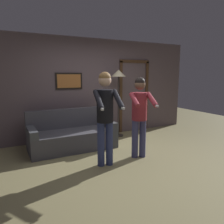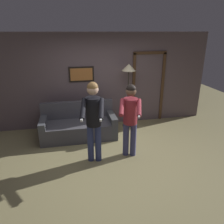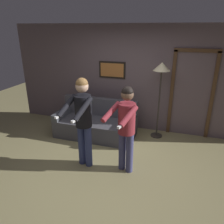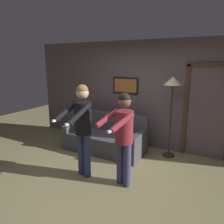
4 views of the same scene
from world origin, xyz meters
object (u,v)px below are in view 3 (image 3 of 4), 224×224
at_px(couch, 96,125).
at_px(person_standing_left, 83,115).
at_px(torchiere_lamp, 161,74).
at_px(person_standing_right, 126,123).

relative_size(couch, person_standing_left, 1.11).
height_order(torchiere_lamp, person_standing_right, torchiere_lamp).
xyz_separation_m(couch, person_standing_right, (1.04, -1.17, 0.69)).
relative_size(person_standing_left, person_standing_right, 1.06).
bearing_deg(torchiere_lamp, couch, -164.27).
bearing_deg(couch, person_standing_left, -78.30).
xyz_separation_m(torchiere_lamp, person_standing_left, (-1.17, -1.64, -0.50)).
bearing_deg(person_standing_left, person_standing_right, 4.61).
bearing_deg(couch, torchiere_lamp, 15.73).
relative_size(couch, person_standing_right, 1.18).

